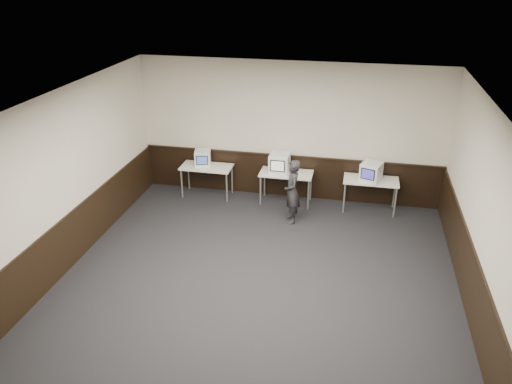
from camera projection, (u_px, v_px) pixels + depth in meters
The scene contains 16 objects.
floor at pixel (253, 293), 8.51m from camera, with size 8.00×8.00×0.00m, color black.
ceiling at pixel (253, 111), 7.15m from camera, with size 8.00×8.00×0.00m, color white.
back_wall at pixel (290, 132), 11.37m from camera, with size 7.00×7.00×0.00m, color beige.
left_wall at pixel (52, 191), 8.48m from camera, with size 8.00×8.00×0.00m, color beige.
right_wall at pixel (490, 233), 7.17m from camera, with size 8.00×8.00×0.00m, color beige.
wainscot_back at pixel (288, 176), 11.82m from camera, with size 6.98×0.04×1.00m, color black.
wainscot_left at pixel (64, 246), 8.94m from camera, with size 0.04×7.98×1.00m, color black.
wainscot_right at pixel (475, 295), 7.64m from camera, with size 0.04×7.98×1.00m, color black.
wainscot_rail at pixel (289, 156), 11.58m from camera, with size 6.98×0.06×0.04m, color black.
desk_left at pixel (207, 169), 11.76m from camera, with size 1.20×0.60×0.75m.
desk_center at pixel (286, 175), 11.41m from camera, with size 1.20×0.60×0.75m.
desk_right at pixel (371, 182), 11.05m from camera, with size 1.20×0.60×0.75m.
emac_left at pixel (203, 158), 11.70m from camera, with size 0.45×0.46×0.37m.
emac_center at pixel (279, 163), 11.31m from camera, with size 0.45×0.49×0.44m.
emac_right at pixel (371, 172), 10.89m from camera, with size 0.53×0.55×0.41m.
person at pixel (292, 192), 10.55m from camera, with size 0.51×0.34×1.41m, color #232227.
Camera 1 is at (1.48, -6.81, 5.17)m, focal length 35.00 mm.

